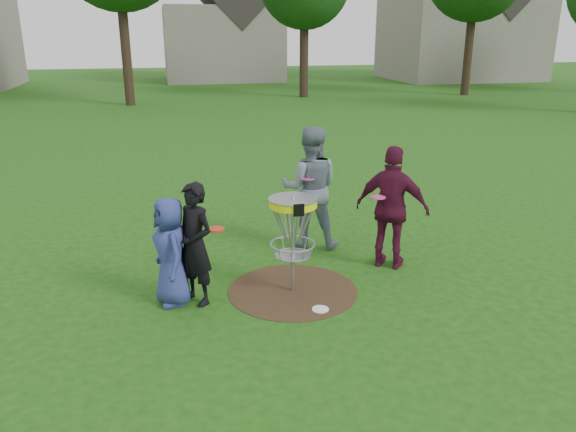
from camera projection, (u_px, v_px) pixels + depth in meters
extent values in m
plane|color=#19470F|center=(293.00, 291.00, 7.80)|extent=(100.00, 100.00, 0.00)
cylinder|color=#47331E|center=(293.00, 291.00, 7.79)|extent=(1.80, 1.80, 0.01)
imported|color=navy|center=(171.00, 252.00, 7.25)|extent=(0.62, 0.80, 1.45)
imported|color=black|center=(195.00, 244.00, 7.24)|extent=(0.67, 0.71, 1.63)
imported|color=slate|center=(310.00, 188.00, 9.13)|extent=(1.14, 0.99, 2.01)
imported|color=#4E122A|center=(392.00, 208.00, 8.32)|extent=(1.15, 1.02, 1.87)
cylinder|color=white|center=(320.00, 309.00, 7.26)|extent=(0.22, 0.22, 0.02)
cylinder|color=#9EA0A5|center=(293.00, 245.00, 7.58)|extent=(0.05, 0.05, 1.38)
cylinder|color=#ECF10C|center=(293.00, 203.00, 7.39)|extent=(0.64, 0.64, 0.10)
cylinder|color=#9EA0A5|center=(293.00, 199.00, 7.37)|extent=(0.66, 0.66, 0.01)
cube|color=black|center=(299.00, 210.00, 7.09)|extent=(0.14, 0.02, 0.16)
torus|color=#9EA0A5|center=(293.00, 244.00, 7.57)|extent=(0.62, 0.62, 0.02)
torus|color=#9EA0A5|center=(293.00, 255.00, 7.62)|extent=(0.50, 0.50, 0.02)
cylinder|color=#9EA0A5|center=(293.00, 256.00, 7.63)|extent=(0.44, 0.44, 0.01)
cylinder|color=orange|center=(192.00, 238.00, 7.25)|extent=(0.22, 0.22, 0.02)
cylinder|color=red|center=(216.00, 229.00, 7.24)|extent=(0.22, 0.22, 0.02)
cylinder|color=#E43CA2|center=(308.00, 178.00, 8.79)|extent=(0.22, 0.22, 0.02)
cylinder|color=#F5409A|center=(378.00, 197.00, 8.12)|extent=(0.22, 0.22, 0.02)
cylinder|color=#38281C|center=(126.00, 55.00, 26.34)|extent=(0.46, 0.46, 4.62)
cylinder|color=#38281C|center=(304.00, 61.00, 29.74)|extent=(0.46, 0.46, 3.78)
cylinder|color=#38281C|center=(468.00, 56.00, 30.64)|extent=(0.46, 0.46, 4.20)
cube|color=gray|center=(222.00, 44.00, 40.03)|extent=(8.00, 7.00, 5.00)
cube|color=gray|center=(460.00, 36.00, 40.65)|extent=(10.00, 8.00, 6.00)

